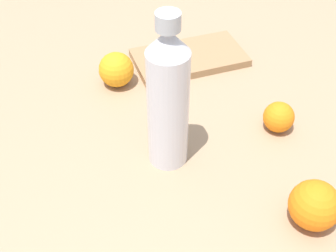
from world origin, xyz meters
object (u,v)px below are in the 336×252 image
(water_bottle, at_px, (168,100))
(cutting_board, at_px, (189,58))
(orange_1, at_px, (279,117))
(orange_2, at_px, (116,70))
(orange_0, at_px, (314,205))

(water_bottle, distance_m, cutting_board, 0.34)
(orange_1, distance_m, cutting_board, 0.29)
(orange_2, xyz_separation_m, cutting_board, (-0.16, -0.09, -0.03))
(orange_1, height_order, cutting_board, orange_1)
(orange_2, bearing_deg, orange_0, 133.65)
(orange_0, distance_m, orange_2, 0.50)
(water_bottle, xyz_separation_m, orange_1, (-0.21, -0.08, -0.11))
(orange_0, bearing_deg, orange_1, -85.78)
(orange_2, distance_m, cutting_board, 0.19)
(water_bottle, xyz_separation_m, orange_0, (-0.23, 0.14, -0.10))
(water_bottle, height_order, orange_1, water_bottle)
(water_bottle, distance_m, orange_0, 0.29)
(orange_1, xyz_separation_m, cutting_board, (0.17, -0.23, -0.02))
(orange_1, xyz_separation_m, orange_2, (0.33, -0.14, 0.01))
(water_bottle, bearing_deg, orange_2, -134.30)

